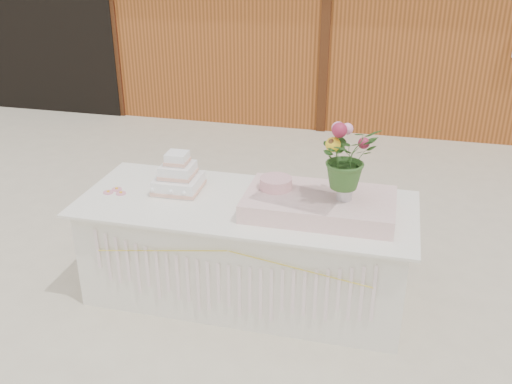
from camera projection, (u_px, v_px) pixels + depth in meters
ground at (247, 293)px, 4.37m from camera, size 80.00×80.00×0.00m
cake_table at (246, 250)px, 4.21m from camera, size 2.40×1.00×0.77m
wedding_cake at (178, 178)px, 4.20m from camera, size 0.34×0.34×0.30m
pink_cake_stand at (276, 190)px, 3.97m from camera, size 0.29×0.29×0.21m
satin_runner at (319, 204)px, 3.88m from camera, size 1.02×0.59×0.13m
flower_vase at (345, 190)px, 3.78m from camera, size 0.10×0.10×0.14m
bouquet at (348, 150)px, 3.66m from camera, size 0.50×0.49×0.42m
loose_flowers at (119, 186)px, 4.29m from camera, size 0.21×0.38×0.02m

